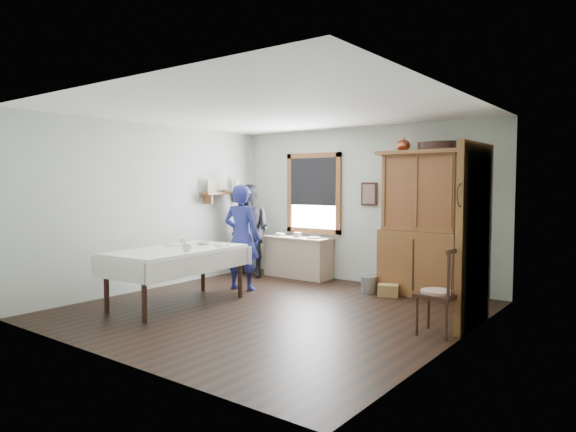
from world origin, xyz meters
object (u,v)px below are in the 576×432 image
Objects in this scene: china_hutch at (421,223)px; woman_blue at (242,241)px; dining_table at (177,277)px; spindle_chair at (438,291)px; pail at (369,285)px; figure_dark at (250,234)px; wicker_basket at (388,290)px; work_counter at (298,257)px.

china_hutch is 2.86m from woman_blue.
spindle_chair is (3.50, 0.82, 0.10)m from dining_table.
woman_blue reaches higher than dining_table.
pail is 0.17× the size of woman_blue.
woman_blue reaches higher than figure_dark.
pail is 0.17× the size of figure_dark.
spindle_chair reaches higher than dining_table.
figure_dark is (-0.68, 0.97, -0.00)m from woman_blue.
woman_blue is at bearing -155.23° from wicker_basket.
china_hutch is at bearing 28.37° from pail.
woman_blue is 1.00× the size of figure_dark.
china_hutch is at bearing -163.06° from woman_blue.
dining_table is 2.43m from figure_dark.
china_hutch reaches higher than dining_table.
figure_dark reaches higher than wicker_basket.
wicker_basket is 2.45m from woman_blue.
wicker_basket is at bearing -129.44° from china_hutch.
dining_table is 2.00× the size of spindle_chair.
spindle_chair reaches higher than wicker_basket.
pail is 2.55m from figure_dark.
woman_blue reaches higher than spindle_chair.
china_hutch is 3.77m from dining_table.
pail is at bearing -0.66° from figure_dark.
dining_table is at bearing -132.01° from china_hutch.
china_hutch is at bearing -1.93° from work_counter.
woman_blue is at bearing 88.82° from dining_table.
spindle_chair is at bearing -48.09° from wicker_basket.
china_hutch is 2.24m from spindle_chair.
spindle_chair is 0.63× the size of woman_blue.
dining_table is 3.60m from spindle_chair.
figure_dark is (-2.81, -0.01, 0.70)m from wicker_basket.
spindle_chair is at bearing -21.43° from figure_dark.
work_counter is at bearing 31.40° from figure_dark.
china_hutch reaches higher than spindle_chair.
dining_table is 3.18m from wicker_basket.
spindle_chair is (3.40, -1.97, 0.13)m from work_counter.
work_counter is 4.92× the size of pail.
dining_table is at bearing -92.32° from work_counter.
wicker_basket is at bearing -5.70° from pail.
woman_blue is (-0.07, -1.46, 0.42)m from work_counter.
pail is at bearing 142.12° from spindle_chair.
figure_dark is (-2.46, -0.05, 0.66)m from pail.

